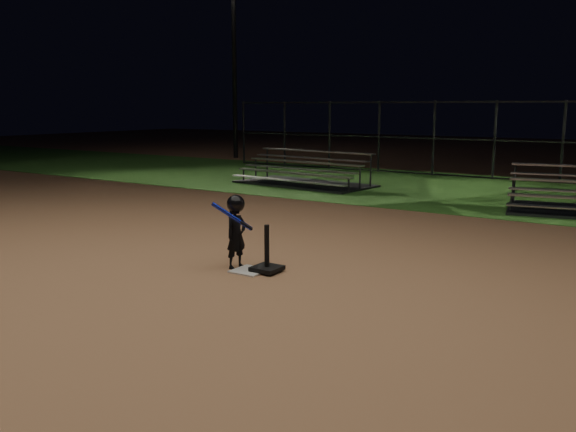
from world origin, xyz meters
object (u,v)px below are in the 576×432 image
object	(u,v)px
batting_tee	(267,263)
light_pole_left	(233,46)
bleacher_left	(303,178)
home_plate	(250,271)
child_batter	(236,229)

from	to	relation	value
batting_tee	light_pole_left	bearing A→B (deg)	129.50
bleacher_left	light_pole_left	distance (m)	11.08
home_plate	light_pole_left	world-z (taller)	light_pole_left
bleacher_left	home_plate	bearing A→B (deg)	-56.85
home_plate	batting_tee	bearing A→B (deg)	26.89
home_plate	bleacher_left	xyz separation A→B (m)	(-4.34, 8.49, 0.19)
light_pole_left	bleacher_left	bearing A→B (deg)	-40.13
child_batter	home_plate	bearing A→B (deg)	-91.88
home_plate	bleacher_left	size ratio (longest dim) A/B	0.11
home_plate	batting_tee	size ratio (longest dim) A/B	0.68
child_batter	bleacher_left	distance (m)	9.37
batting_tee	bleacher_left	distance (m)	9.54
batting_tee	light_pole_left	world-z (taller)	light_pole_left
batting_tee	light_pole_left	xyz separation A→B (m)	(-12.22, 14.83, 4.81)
child_batter	light_pole_left	bearing A→B (deg)	48.12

